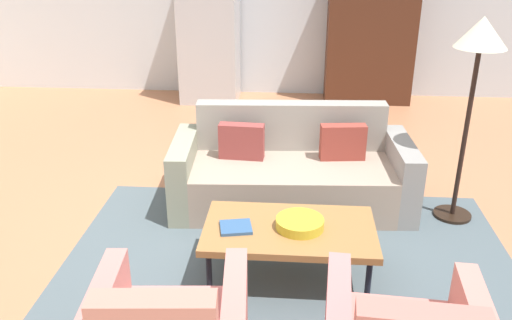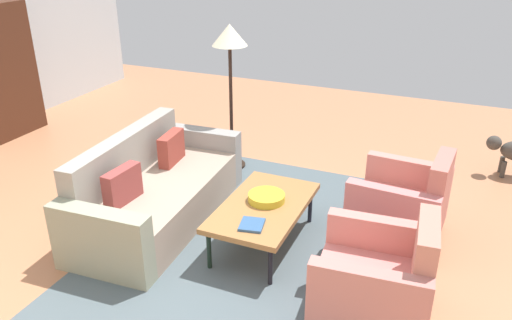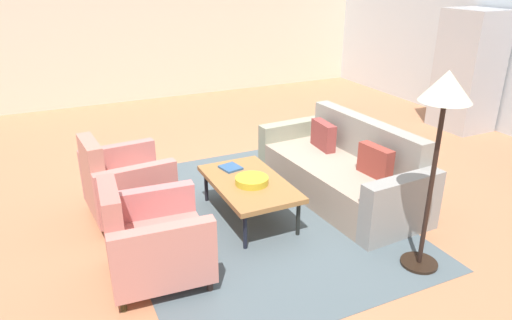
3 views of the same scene
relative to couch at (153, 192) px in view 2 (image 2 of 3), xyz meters
The scene contains 9 objects.
ground_plane 0.81m from the couch, 128.92° to the right, with size 11.29×11.29×0.00m, color #B97851.
area_rug 1.17m from the couch, 89.75° to the right, with size 3.40×2.60×0.01m, color #4F5D64.
couch is the anchor object (origin of this frame).
coffee_table 1.19m from the couch, 89.76° to the right, with size 1.20×0.70×0.41m.
armchair_left 2.43m from the couch, 104.08° to the right, with size 0.86×0.86×0.88m.
armchair_right 2.43m from the couch, 75.69° to the right, with size 0.86×0.86×0.88m.
fruit_bowl 1.20m from the couch, 86.36° to the right, with size 0.34×0.34×0.07m, color gold.
book_stack 1.29m from the couch, 106.53° to the right, with size 0.25×0.23×0.02m.
floor_lamp 1.84m from the couch, ahead, with size 0.40×0.40×1.72m.
Camera 2 is at (-3.18, -2.10, 2.65)m, focal length 35.48 mm.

